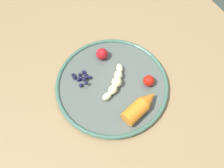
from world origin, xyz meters
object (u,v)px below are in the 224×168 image
(banana, at_px, (115,82))
(tomato_near, at_px, (149,81))
(carrot_orange, at_px, (141,106))
(tomato_mid, at_px, (102,54))
(blueberry_pile, at_px, (82,78))
(plate, at_px, (112,84))
(dining_table, at_px, (119,85))

(banana, height_order, tomato_near, tomato_near)
(carrot_orange, relative_size, tomato_mid, 3.36)
(banana, height_order, carrot_orange, carrot_orange)
(banana, bearing_deg, blueberry_pile, 51.18)
(blueberry_pile, height_order, tomato_near, tomato_near)
(carrot_orange, height_order, tomato_near, carrot_orange)
(plate, height_order, banana, banana)
(plate, distance_m, carrot_orange, 0.11)
(plate, relative_size, tomato_near, 10.00)
(dining_table, xyz_separation_m, plate, (-0.03, 0.04, 0.09))
(blueberry_pile, bearing_deg, carrot_orange, -149.03)
(dining_table, xyz_separation_m, carrot_orange, (-0.14, 0.01, 0.12))
(tomato_near, bearing_deg, tomato_mid, 26.74)
(plate, distance_m, tomato_near, 0.11)
(dining_table, bearing_deg, banana, 135.69)
(dining_table, distance_m, plate, 0.11)
(dining_table, bearing_deg, blueberry_pile, 76.92)
(tomato_near, bearing_deg, blueberry_pile, 56.76)
(blueberry_pile, distance_m, tomato_near, 0.19)
(plate, xyz_separation_m, tomato_near, (-0.05, -0.09, 0.02))
(carrot_orange, relative_size, tomato_near, 3.66)
(dining_table, relative_size, carrot_orange, 10.18)
(dining_table, height_order, carrot_orange, carrot_orange)
(plate, relative_size, blueberry_pile, 5.87)
(tomato_near, bearing_deg, plate, 62.10)
(carrot_orange, xyz_separation_m, blueberry_pile, (0.16, 0.10, -0.01))
(plate, xyz_separation_m, banana, (-0.00, -0.01, 0.02))
(plate, bearing_deg, tomato_mid, -10.98)
(banana, distance_m, tomato_near, 0.10)
(banana, bearing_deg, tomato_mid, -6.24)
(plate, distance_m, tomato_mid, 0.10)
(blueberry_pile, xyz_separation_m, tomato_near, (-0.11, -0.16, 0.01))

